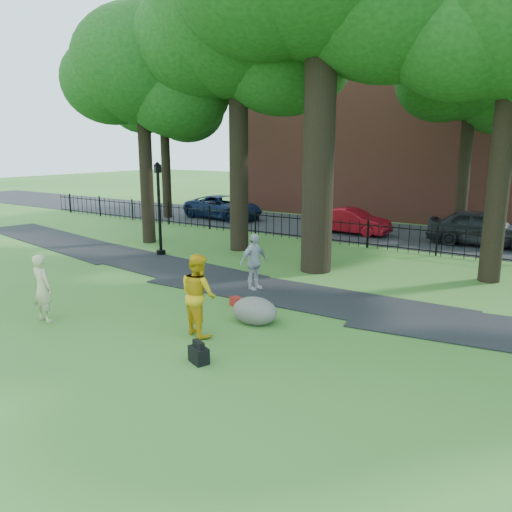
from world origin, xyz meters
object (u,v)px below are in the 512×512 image
Objects in this scene: man at (198,294)px; red_sedan at (352,221)px; boulder at (255,309)px; lamppost at (159,210)px; woman at (42,288)px.

man is 0.50× the size of red_sedan.
man is 15.32m from red_sedan.
lamppost is (-7.75, 4.52, 1.52)m from boulder.
boulder is 9.10m from lamppost.
woman reaches higher than red_sedan.
red_sedan is (-2.52, 15.11, -0.34)m from man.
red_sedan is (-3.19, 13.68, 0.29)m from boulder.
boulder is at bearing -7.20° from lamppost.
red_sedan is (1.42, 16.64, -0.24)m from woman.
lamppost reaches higher than woman.
man is 1.62× the size of boulder.
lamppost is at bearing -66.42° from woman.
woman is 0.45× the size of red_sedan.
woman is 0.89× the size of man.
woman is 4.23m from man.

